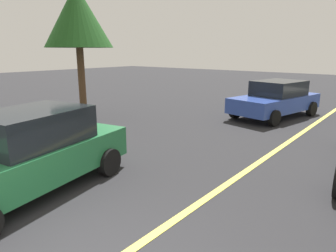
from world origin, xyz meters
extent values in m
cube|color=#E0D14C|center=(3.00, 0.00, 0.01)|extent=(28.00, 0.16, 0.01)
cube|color=#236B3D|center=(0.85, 2.97, 0.66)|extent=(4.71, 2.59, 0.69)
cube|color=black|center=(1.07, 3.01, 1.35)|extent=(2.40, 1.92, 0.69)
cylinder|color=black|center=(2.51, 2.42, 0.32)|extent=(0.67, 0.34, 0.64)
cylinder|color=black|center=(2.17, 4.12, 0.32)|extent=(0.67, 0.34, 0.64)
cube|color=#2D479E|center=(11.32, 1.77, 0.64)|extent=(4.74, 2.71, 0.63)
cube|color=black|center=(11.54, 1.73, 1.27)|extent=(2.42, 2.03, 0.63)
cylinder|color=black|center=(9.65, 1.15, 0.32)|extent=(0.67, 0.34, 0.64)
cylinder|color=black|center=(10.02, 2.99, 0.32)|extent=(0.67, 0.34, 0.64)
cylinder|color=black|center=(12.62, 0.56, 0.32)|extent=(0.67, 0.34, 0.64)
cylinder|color=black|center=(12.99, 2.39, 0.32)|extent=(0.67, 0.34, 0.64)
cylinder|color=#513823|center=(5.74, 7.87, 1.49)|extent=(0.29, 0.29, 2.97)
cone|color=#1E4C1C|center=(5.74, 7.87, 4.17)|extent=(2.70, 2.70, 2.40)
camera|label=1|loc=(-1.79, -2.86, 2.85)|focal=32.40mm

